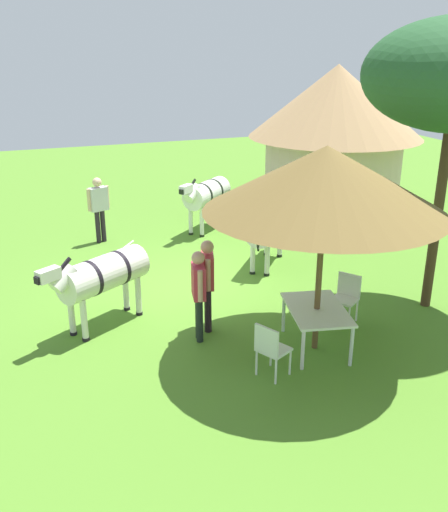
{
  "coord_description": "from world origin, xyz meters",
  "views": [
    {
      "loc": [
        10.85,
        -3.07,
        4.91
      ],
      "look_at": [
        1.18,
        0.46,
        1.0
      ],
      "focal_mm": 39.91,
      "sensor_mm": 36.0,
      "label": 1
    }
  ],
  "objects_px": {
    "patio_chair_near_lawn": "(270,347)",
    "guest_beside_umbrella": "(199,288)",
    "standing_watcher": "(99,204)",
    "striped_lounge_chair": "(114,259)",
    "patio_chair_east_end": "(346,295)",
    "thatched_hut": "(334,132)",
    "patio_dining_table": "(317,313)",
    "zebra_nearest_camera": "(268,225)",
    "shade_umbrella": "(325,179)",
    "zebra_toward_hut": "(206,194)",
    "guest_behind_table": "(208,277)",
    "zebra_by_umbrella": "(101,275)"
  },
  "relations": [
    {
      "from": "thatched_hut",
      "to": "zebra_nearest_camera",
      "type": "relative_size",
      "value": 2.62
    },
    {
      "from": "zebra_by_umbrella",
      "to": "striped_lounge_chair",
      "type": "bearing_deg",
      "value": -44.8
    },
    {
      "from": "patio_chair_near_lawn",
      "to": "zebra_nearest_camera",
      "type": "height_order",
      "value": "zebra_nearest_camera"
    },
    {
      "from": "thatched_hut",
      "to": "guest_beside_umbrella",
      "type": "relative_size",
      "value": 3.06
    },
    {
      "from": "standing_watcher",
      "to": "striped_lounge_chair",
      "type": "xyz_separation_m",
      "value": [
        2.02,
        -0.02,
        -0.76
      ]
    },
    {
      "from": "thatched_hut",
      "to": "patio_dining_table",
      "type": "distance_m",
      "value": 8.58
    },
    {
      "from": "patio_chair_east_end",
      "to": "striped_lounge_chair",
      "type": "height_order",
      "value": "patio_chair_east_end"
    },
    {
      "from": "patio_chair_east_end",
      "to": "zebra_nearest_camera",
      "type": "relative_size",
      "value": 0.47
    },
    {
      "from": "thatched_hut",
      "to": "zebra_nearest_camera",
      "type": "distance_m",
      "value": 5.09
    },
    {
      "from": "guest_behind_table",
      "to": "striped_lounge_chair",
      "type": "relative_size",
      "value": 1.8
    },
    {
      "from": "thatched_hut",
      "to": "guest_beside_umbrella",
      "type": "distance_m",
      "value": 8.86
    },
    {
      "from": "patio_chair_near_lawn",
      "to": "guest_beside_umbrella",
      "type": "distance_m",
      "value": 1.71
    },
    {
      "from": "shade_umbrella",
      "to": "patio_chair_near_lawn",
      "type": "distance_m",
      "value": 2.7
    },
    {
      "from": "shade_umbrella",
      "to": "patio_chair_east_end",
      "type": "height_order",
      "value": "shade_umbrella"
    },
    {
      "from": "patio_chair_near_lawn",
      "to": "guest_behind_table",
      "type": "distance_m",
      "value": 1.92
    },
    {
      "from": "shade_umbrella",
      "to": "patio_dining_table",
      "type": "height_order",
      "value": "shade_umbrella"
    },
    {
      "from": "zebra_nearest_camera",
      "to": "zebra_by_umbrella",
      "type": "bearing_deg",
      "value": -117.83
    },
    {
      "from": "zebra_nearest_camera",
      "to": "zebra_toward_hut",
      "type": "bearing_deg",
      "value": 139.03
    },
    {
      "from": "striped_lounge_chair",
      "to": "zebra_by_umbrella",
      "type": "relative_size",
      "value": 0.46
    },
    {
      "from": "standing_watcher",
      "to": "zebra_nearest_camera",
      "type": "xyz_separation_m",
      "value": [
        2.92,
        3.41,
        -0.06
      ]
    },
    {
      "from": "zebra_by_umbrella",
      "to": "zebra_toward_hut",
      "type": "bearing_deg",
      "value": -68.56
    },
    {
      "from": "patio_dining_table",
      "to": "zebra_nearest_camera",
      "type": "xyz_separation_m",
      "value": [
        -3.82,
        0.82,
        0.3
      ]
    },
    {
      "from": "thatched_hut",
      "to": "patio_chair_east_end",
      "type": "bearing_deg",
      "value": -27.65
    },
    {
      "from": "thatched_hut",
      "to": "patio_chair_east_end",
      "type": "relative_size",
      "value": 5.58
    },
    {
      "from": "thatched_hut",
      "to": "striped_lounge_chair",
      "type": "height_order",
      "value": "thatched_hut"
    },
    {
      "from": "patio_chair_east_end",
      "to": "guest_beside_umbrella",
      "type": "xyz_separation_m",
      "value": [
        -0.24,
        -2.78,
        0.47
      ]
    },
    {
      "from": "patio_dining_table",
      "to": "standing_watcher",
      "type": "xyz_separation_m",
      "value": [
        -6.74,
        -2.58,
        0.36
      ]
    },
    {
      "from": "patio_chair_east_end",
      "to": "zebra_by_umbrella",
      "type": "distance_m",
      "value": 4.48
    },
    {
      "from": "patio_chair_near_lawn",
      "to": "zebra_nearest_camera",
      "type": "distance_m",
      "value": 4.81
    },
    {
      "from": "guest_behind_table",
      "to": "patio_chair_near_lawn",
      "type": "bearing_deg",
      "value": 29.04
    },
    {
      "from": "thatched_hut",
      "to": "striped_lounge_chair",
      "type": "bearing_deg",
      "value": -70.78
    },
    {
      "from": "thatched_hut",
      "to": "zebra_by_umbrella",
      "type": "bearing_deg",
      "value": -56.12
    },
    {
      "from": "zebra_nearest_camera",
      "to": "zebra_toward_hut",
      "type": "height_order",
      "value": "zebra_toward_hut"
    },
    {
      "from": "patio_dining_table",
      "to": "thatched_hut",
      "type": "bearing_deg",
      "value": 148.45
    },
    {
      "from": "standing_watcher",
      "to": "zebra_nearest_camera",
      "type": "relative_size",
      "value": 0.89
    },
    {
      "from": "patio_chair_east_end",
      "to": "guest_beside_umbrella",
      "type": "bearing_deg",
      "value": 50.22
    },
    {
      "from": "patio_chair_near_lawn",
      "to": "standing_watcher",
      "type": "bearing_deg",
      "value": 164.26
    },
    {
      "from": "patio_chair_east_end",
      "to": "thatched_hut",
      "type": "bearing_deg",
      "value": -62.52
    },
    {
      "from": "patio_chair_east_end",
      "to": "zebra_by_umbrella",
      "type": "xyz_separation_m",
      "value": [
        -1.33,
        -4.25,
        0.48
      ]
    },
    {
      "from": "patio_chair_east_end",
      "to": "zebra_nearest_camera",
      "type": "height_order",
      "value": "zebra_nearest_camera"
    },
    {
      "from": "guest_beside_umbrella",
      "to": "patio_dining_table",
      "type": "bearing_deg",
      "value": 72.82
    },
    {
      "from": "patio_dining_table",
      "to": "striped_lounge_chair",
      "type": "bearing_deg",
      "value": -151.06
    },
    {
      "from": "patio_chair_near_lawn",
      "to": "guest_beside_umbrella",
      "type": "xyz_separation_m",
      "value": [
        -1.51,
        -0.66,
        0.47
      ]
    },
    {
      "from": "patio_chair_near_lawn",
      "to": "striped_lounge_chair",
      "type": "relative_size",
      "value": 0.95
    },
    {
      "from": "shade_umbrella",
      "to": "zebra_toward_hut",
      "type": "xyz_separation_m",
      "value": [
        -6.71,
        0.28,
        -1.9
      ]
    },
    {
      "from": "thatched_hut",
      "to": "guest_beside_umbrella",
      "type": "height_order",
      "value": "thatched_hut"
    },
    {
      "from": "guest_behind_table",
      "to": "shade_umbrella",
      "type": "bearing_deg",
      "value": 66.9
    },
    {
      "from": "striped_lounge_chair",
      "to": "guest_behind_table",
      "type": "bearing_deg",
      "value": -127.05
    },
    {
      "from": "shade_umbrella",
      "to": "zebra_toward_hut",
      "type": "height_order",
      "value": "shade_umbrella"
    },
    {
      "from": "guest_behind_table",
      "to": "zebra_nearest_camera",
      "type": "relative_size",
      "value": 0.89
    }
  ]
}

